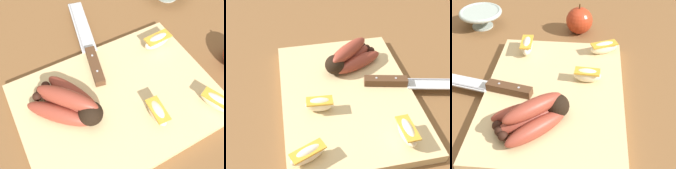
# 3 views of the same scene
# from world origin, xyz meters

# --- Properties ---
(ground_plane) EXTENTS (6.00, 6.00, 0.00)m
(ground_plane) POSITION_xyz_m (0.00, 0.00, 0.00)
(ground_plane) COLOR brown
(cutting_board) EXTENTS (0.41, 0.30, 0.02)m
(cutting_board) POSITION_xyz_m (0.01, -0.00, 0.01)
(cutting_board) COLOR #DBBC84
(cutting_board) RESTS_ON ground_plane
(banana_bunch) EXTENTS (0.14, 0.15, 0.06)m
(banana_bunch) POSITION_xyz_m (0.11, -0.03, 0.04)
(banana_bunch) COLOR black
(banana_bunch) RESTS_ON cutting_board
(chefs_knife) EXTENTS (0.09, 0.28, 0.02)m
(chefs_knife) POSITION_xyz_m (0.01, -0.14, 0.03)
(chefs_knife) COLOR silver
(chefs_knife) RESTS_ON cutting_board
(apple_wedge_near) EXTENTS (0.05, 0.07, 0.03)m
(apple_wedge_near) POSITION_xyz_m (-0.15, 0.11, 0.04)
(apple_wedge_near) COLOR #F4E5C1
(apple_wedge_near) RESTS_ON cutting_board
(apple_wedge_middle) EXTENTS (0.03, 0.06, 0.03)m
(apple_wedge_middle) POSITION_xyz_m (-0.04, 0.07, 0.04)
(apple_wedge_middle) COLOR #F4E5C1
(apple_wedge_middle) RESTS_ON cutting_board
(apple_wedge_far) EXTENTS (0.07, 0.03, 0.04)m
(apple_wedge_far) POSITION_xyz_m (-0.14, -0.08, 0.04)
(apple_wedge_far) COLOR #F4E5C1
(apple_wedge_far) RESTS_ON cutting_board
(whole_apple) EXTENTS (0.07, 0.07, 0.09)m
(whole_apple) POSITION_xyz_m (-0.28, 0.04, 0.04)
(whole_apple) COLOR #AD3319
(whole_apple) RESTS_ON ground_plane
(ceramic_bowl) EXTENTS (0.12, 0.12, 0.05)m
(ceramic_bowl) POSITION_xyz_m (-0.29, -0.25, 0.03)
(ceramic_bowl) COLOR #A8B7AD
(ceramic_bowl) RESTS_ON ground_plane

